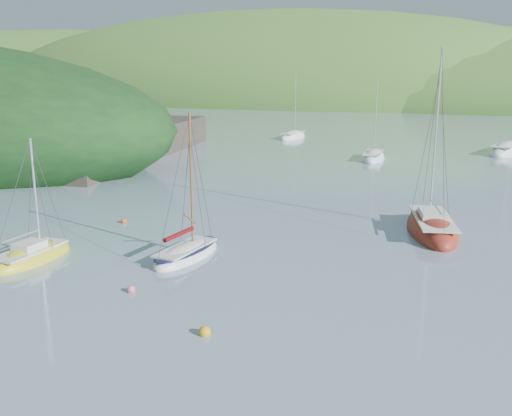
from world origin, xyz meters
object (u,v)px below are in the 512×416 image
at_px(sloop_red, 432,229).
at_px(distant_sloop_c, 293,137).
at_px(sailboat_yellow, 32,257).
at_px(distant_sloop_a, 373,158).
at_px(distant_sloop_b, 508,152).
at_px(daysailer_white, 187,254).

relative_size(sloop_red, distant_sloop_c, 1.21).
xyz_separation_m(sloop_red, sailboat_yellow, (-19.26, -13.98, -0.05)).
height_order(sailboat_yellow, distant_sloop_c, distant_sloop_c).
height_order(distant_sloop_a, distant_sloop_c, distant_sloop_c).
distance_m(distant_sloop_b, distant_sloop_c, 29.73).
height_order(sailboat_yellow, distant_sloop_a, distant_sloop_a).
xyz_separation_m(daysailer_white, distant_sloop_b, (16.67, 49.67, 0.02)).
bearing_deg(distant_sloop_b, sloop_red, -80.82).
bearing_deg(distant_sloop_b, distant_sloop_c, -172.67).
distance_m(sloop_red, sailboat_yellow, 23.80).
xyz_separation_m(distant_sloop_a, distant_sloop_b, (14.25, 11.06, 0.04)).
relative_size(daysailer_white, distant_sloop_a, 0.84).
distance_m(distant_sloop_a, distant_sloop_b, 18.04).
height_order(daysailer_white, distant_sloop_c, distant_sloop_c).
relative_size(sailboat_yellow, distant_sloop_c, 0.70).
height_order(sailboat_yellow, distant_sloop_b, distant_sloop_b).
xyz_separation_m(sloop_red, distant_sloop_c, (-24.56, 43.94, -0.05)).
bearing_deg(sailboat_yellow, sloop_red, 36.19).
height_order(daysailer_white, distant_sloop_b, distant_sloop_b).
height_order(sloop_red, sailboat_yellow, sloop_red).
bearing_deg(distant_sloop_a, distant_sloop_b, 32.22).
bearing_deg(distant_sloop_c, sloop_red, -56.83).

